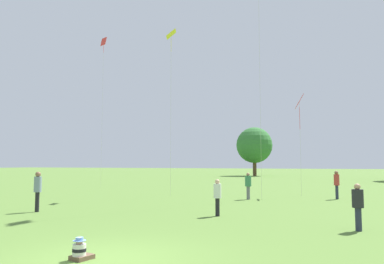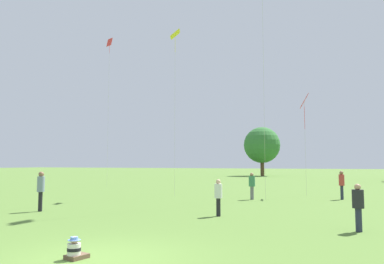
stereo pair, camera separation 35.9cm
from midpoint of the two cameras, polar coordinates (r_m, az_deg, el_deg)
name	(u,v)px [view 1 (the left image)]	position (r m, az deg, el deg)	size (l,w,h in m)	color
ground_plane	(105,260)	(9.27, -14.25, -18.37)	(300.00, 300.00, 0.00)	#567A33
seated_toddler	(80,251)	(9.37, -17.79, -16.85)	(0.47, 0.54, 0.52)	brown
person_standing_0	(38,187)	(18.66, -22.98, -7.79)	(0.40, 0.40, 1.82)	black
person_standing_2	(358,203)	(13.51, 23.25, -9.91)	(0.42, 0.42, 1.53)	#282D42
person_standing_3	(337,182)	(24.77, 20.79, -7.15)	(0.42, 0.42, 1.73)	#282D42
person_standing_4	(248,184)	(23.28, 8.11, -7.80)	(0.52, 0.52, 1.63)	slate
person_standing_5	(217,194)	(15.89, 3.24, -9.44)	(0.39, 0.39, 1.53)	black
kite_0	(171,41)	(26.95, -3.59, 13.64)	(0.90, 1.01, 11.50)	yellow
kite_1	(103,50)	(37.87, -13.61, 12.07)	(0.80, 0.47, 14.30)	red
kite_2	(299,104)	(27.01, 15.68, 4.19)	(0.70, 1.12, 6.93)	red
distant_tree_1	(254,145)	(67.22, 9.33, -2.00)	(6.35, 6.35, 8.59)	brown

